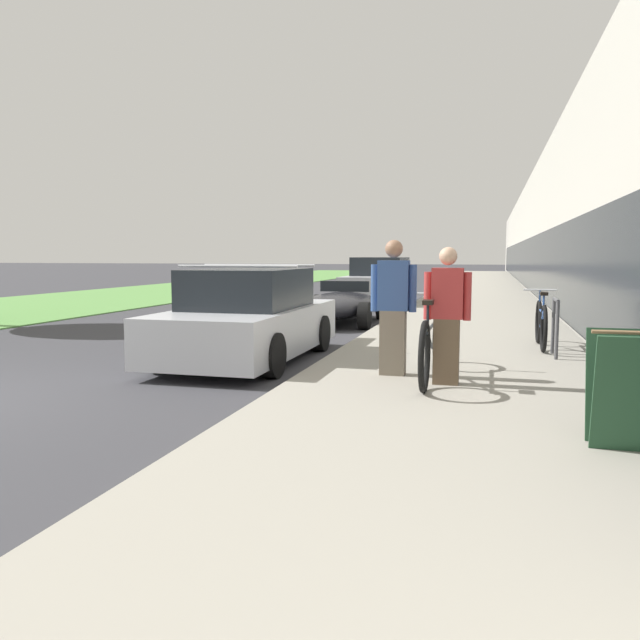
# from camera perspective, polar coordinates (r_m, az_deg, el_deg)

# --- Properties ---
(sidewalk_slab) EXTENTS (3.85, 70.00, 0.14)m
(sidewalk_slab) POSITION_cam_1_polar(r_m,az_deg,el_deg) (26.10, 14.42, 2.37)
(sidewalk_slab) COLOR gray
(sidewalk_slab) RESTS_ON ground
(storefront_facade) EXTENTS (10.01, 70.00, 5.10)m
(storefront_facade) POSITION_cam_1_polar(r_m,az_deg,el_deg) (34.70, 26.36, 6.87)
(storefront_facade) COLOR #BCB7AD
(storefront_facade) RESTS_ON ground
(lawn_strip) EXTENTS (7.55, 70.00, 0.03)m
(lawn_strip) POSITION_cam_1_polar(r_m,az_deg,el_deg) (33.16, -9.72, 3.09)
(lawn_strip) COLOR #5B9347
(lawn_strip) RESTS_ON ground
(tandem_bicycle) EXTENTS (0.52, 2.47, 0.98)m
(tandem_bicycle) POSITION_cam_1_polar(r_m,az_deg,el_deg) (7.54, 10.16, -2.16)
(tandem_bicycle) COLOR black
(tandem_bicycle) RESTS_ON sidewalk_slab
(person_rider) EXTENTS (0.53, 0.21, 1.55)m
(person_rider) POSITION_cam_1_polar(r_m,az_deg,el_deg) (7.19, 11.53, 0.39)
(person_rider) COLOR brown
(person_rider) RESTS_ON sidewalk_slab
(person_bystander) EXTENTS (0.56, 0.22, 1.65)m
(person_bystander) POSITION_cam_1_polar(r_m,az_deg,el_deg) (7.65, 6.72, 1.15)
(person_bystander) COLOR #756B5B
(person_bystander) RESTS_ON sidewalk_slab
(bike_rack_hoop) EXTENTS (0.05, 0.60, 0.84)m
(bike_rack_hoop) POSITION_cam_1_polar(r_m,az_deg,el_deg) (9.62, 20.72, -0.11)
(bike_rack_hoop) COLOR #4C4C51
(bike_rack_hoop) RESTS_ON sidewalk_slab
(cruiser_bike_nearest) EXTENTS (0.52, 1.75, 0.91)m
(cruiser_bike_nearest) POSITION_cam_1_polar(r_m,az_deg,el_deg) (10.48, 19.56, -0.32)
(cruiser_bike_nearest) COLOR black
(cruiser_bike_nearest) RESTS_ON sidewalk_slab
(sandwich_board_sign) EXTENTS (0.56, 0.56, 0.90)m
(sandwich_board_sign) POSITION_cam_1_polar(r_m,az_deg,el_deg) (5.30, 26.40, -5.69)
(sandwich_board_sign) COLOR #23472D
(sandwich_board_sign) RESTS_ON sidewalk_slab
(parked_sedan_curbside) EXTENTS (1.84, 4.02, 1.46)m
(parked_sedan_curbside) POSITION_cam_1_polar(r_m,az_deg,el_deg) (9.52, -6.55, 0.08)
(parked_sedan_curbside) COLOR silver
(parked_sedan_curbside) RESTS_ON ground
(vintage_roadster_curbside) EXTENTS (1.85, 3.92, 0.98)m
(vintage_roadster_curbside) POSITION_cam_1_polar(r_m,az_deg,el_deg) (14.76, 1.83, 1.35)
(vintage_roadster_curbside) COLOR black
(vintage_roadster_curbside) RESTS_ON ground
(parked_sedan_far) EXTENTS (1.88, 4.77, 1.54)m
(parked_sedan_far) POSITION_cam_1_polar(r_m,az_deg,el_deg) (20.21, 5.56, 3.36)
(parked_sedan_far) COLOR silver
(parked_sedan_far) RESTS_ON ground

